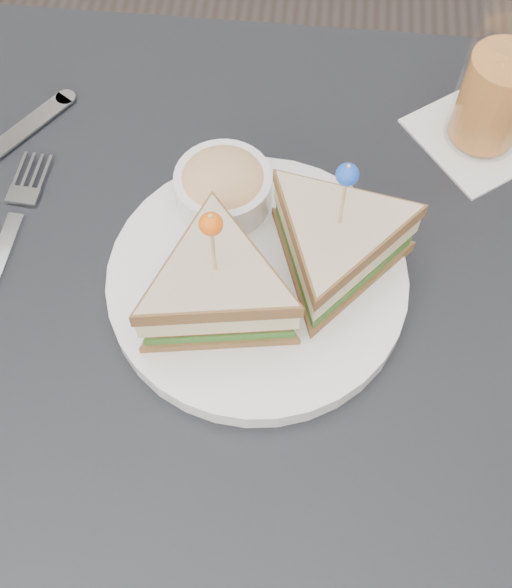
# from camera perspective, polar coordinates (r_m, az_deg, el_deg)

# --- Properties ---
(ground_plane) EXTENTS (3.50, 3.50, 0.00)m
(ground_plane) POSITION_cam_1_polar(r_m,az_deg,el_deg) (1.37, -0.48, -16.91)
(ground_plane) COLOR #3F3833
(table) EXTENTS (0.80, 0.80, 0.75)m
(table) POSITION_cam_1_polar(r_m,az_deg,el_deg) (0.73, -0.86, -5.46)
(table) COLOR black
(table) RESTS_ON ground
(plate_meal) EXTENTS (0.35, 0.35, 0.16)m
(plate_meal) POSITION_cam_1_polar(r_m,az_deg,el_deg) (0.64, 0.83, 2.54)
(plate_meal) COLOR white
(plate_meal) RESTS_ON table
(cutlery_fork) EXTENTS (0.03, 0.21, 0.01)m
(cutlery_fork) POSITION_cam_1_polar(r_m,az_deg,el_deg) (0.75, -18.51, 4.61)
(cutlery_fork) COLOR silver
(cutlery_fork) RESTS_ON table
(drink_set) EXTENTS (0.17, 0.17, 0.16)m
(drink_set) POSITION_cam_1_polar(r_m,az_deg,el_deg) (0.77, 18.26, 14.92)
(drink_set) COLOR white
(drink_set) RESTS_ON table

